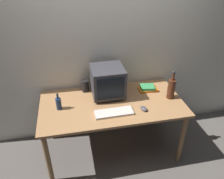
# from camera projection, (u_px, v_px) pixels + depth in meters

# --- Properties ---
(ground_plane) EXTENTS (6.00, 6.00, 0.00)m
(ground_plane) POSITION_uv_depth(u_px,v_px,m) (112.00, 148.00, 2.99)
(ground_plane) COLOR #56514C
(back_wall) EXTENTS (4.00, 0.08, 2.50)m
(back_wall) POSITION_uv_depth(u_px,v_px,m) (104.00, 48.00, 2.74)
(back_wall) COLOR silver
(back_wall) RESTS_ON ground
(desk) EXTENTS (1.67, 0.85, 0.75)m
(desk) POSITION_uv_depth(u_px,v_px,m) (112.00, 108.00, 2.64)
(desk) COLOR #9E7047
(desk) RESTS_ON ground
(crt_monitor) EXTENTS (0.38, 0.39, 0.37)m
(crt_monitor) POSITION_uv_depth(u_px,v_px,m) (107.00, 81.00, 2.64)
(crt_monitor) COLOR #333338
(crt_monitor) RESTS_ON desk
(keyboard) EXTENTS (0.42, 0.16, 0.02)m
(keyboard) POSITION_uv_depth(u_px,v_px,m) (114.00, 113.00, 2.41)
(keyboard) COLOR beige
(keyboard) RESTS_ON desk
(computer_mouse) EXTENTS (0.09, 0.11, 0.04)m
(computer_mouse) POSITION_uv_depth(u_px,v_px,m) (144.00, 109.00, 2.46)
(computer_mouse) COLOR #3F3F47
(computer_mouse) RESTS_ON desk
(bottle_tall) EXTENTS (0.09, 0.09, 0.36)m
(bottle_tall) POSITION_uv_depth(u_px,v_px,m) (171.00, 88.00, 2.61)
(bottle_tall) COLOR #472314
(bottle_tall) RESTS_ON desk
(bottle_short) EXTENTS (0.06, 0.06, 0.21)m
(bottle_short) POSITION_uv_depth(u_px,v_px,m) (59.00, 103.00, 2.45)
(bottle_short) COLOR navy
(bottle_short) RESTS_ON desk
(book_stack) EXTENTS (0.24, 0.17, 0.06)m
(book_stack) POSITION_uv_depth(u_px,v_px,m) (148.00, 88.00, 2.82)
(book_stack) COLOR orange
(book_stack) RESTS_ON desk
(metal_canister) EXTENTS (0.09, 0.09, 0.15)m
(metal_canister) POSITION_uv_depth(u_px,v_px,m) (85.00, 86.00, 2.78)
(metal_canister) COLOR black
(metal_canister) RESTS_ON desk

